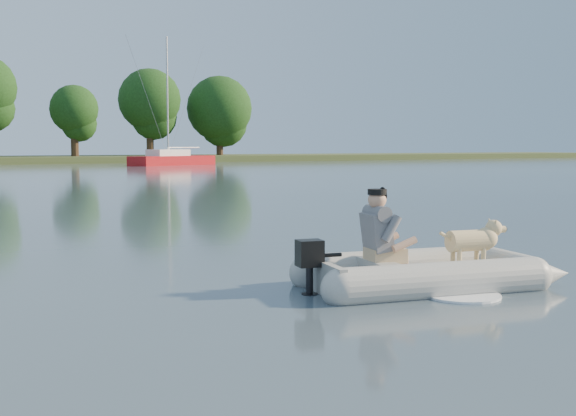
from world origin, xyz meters
TOP-DOWN VIEW (x-y plane):
  - water at (0.00, 0.00)m, footprint 160.00×160.00m
  - dinghy at (0.36, -0.43)m, footprint 4.68×3.76m
  - man at (-0.23, -0.26)m, footprint 0.72×0.65m
  - dog at (0.92, -0.50)m, footprint 0.85×0.44m
  - outboard_motor at (-1.05, -0.14)m, footprint 0.40×0.32m
  - sailboat at (16.07, 48.42)m, footprint 7.85×4.91m

SIDE VIEW (x-z plane):
  - water at x=0.00m, z-range 0.00..0.00m
  - outboard_motor at x=-1.05m, z-range -0.07..0.61m
  - dog at x=0.92m, z-range 0.18..0.72m
  - sailboat at x=16.07m, z-range -4.74..5.65m
  - dinghy at x=0.36m, z-range -0.10..1.11m
  - man at x=-0.23m, z-range 0.21..1.14m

